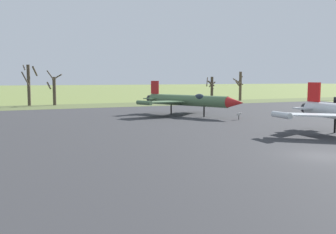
# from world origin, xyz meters

# --- Properties ---
(ground_plane) EXTENTS (600.00, 600.00, 0.00)m
(ground_plane) POSITION_xyz_m (0.00, 0.00, 0.00)
(ground_plane) COLOR olive
(asphalt_apron) EXTENTS (96.37, 59.58, 0.05)m
(asphalt_apron) POSITION_xyz_m (0.00, 17.87, 0.03)
(asphalt_apron) COLOR #333335
(asphalt_apron) RESTS_ON ground
(grass_verge_strip) EXTENTS (156.37, 12.00, 0.06)m
(grass_verge_strip) POSITION_xyz_m (0.00, 53.66, 0.03)
(grass_verge_strip) COLOR #545F35
(grass_verge_strip) RESTS_ON ground
(jet_fighter_rear_left) EXTENTS (13.09, 15.18, 4.90)m
(jet_fighter_rear_left) POSITION_xyz_m (4.47, 28.39, 2.22)
(jet_fighter_rear_left) COLOR #4C6B47
(jet_fighter_rear_left) RESTS_ON ground
(info_placard_rear_left) EXTENTS (0.63, 0.31, 0.95)m
(info_placard_rear_left) POSITION_xyz_m (7.81, 21.11, 0.62)
(info_placard_rear_left) COLOR black
(info_placard_rear_left) RESTS_ON ground
(bare_tree_left_of_center) EXTENTS (3.11, 2.60, 7.89)m
(bare_tree_left_of_center) POSITION_xyz_m (-14.68, 58.37, 4.34)
(bare_tree_left_of_center) COLOR #42382D
(bare_tree_left_of_center) RESTS_ON ground
(bare_tree_center) EXTENTS (2.96, 2.96, 6.84)m
(bare_tree_center) POSITION_xyz_m (-10.20, 57.71, 3.17)
(bare_tree_center) COLOR #42382D
(bare_tree_center) RESTS_ON ground
(bare_tree_right_of_center) EXTENTS (2.81, 2.87, 5.66)m
(bare_tree_right_of_center) POSITION_xyz_m (24.92, 57.37, 3.10)
(bare_tree_right_of_center) COLOR #42382D
(bare_tree_right_of_center) RESTS_ON ground
(bare_tree_far_right) EXTENTS (2.71, 2.81, 6.86)m
(bare_tree_far_right) POSITION_xyz_m (32.08, 56.41, 3.60)
(bare_tree_far_right) COLOR brown
(bare_tree_far_right) RESTS_ON ground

